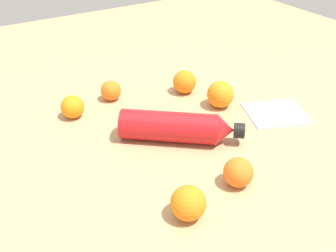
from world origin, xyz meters
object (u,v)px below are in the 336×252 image
object	(u,v)px
water_bottle	(178,127)
orange_3	(220,94)
orange_1	(111,91)
orange_5	(72,107)
folded_napkin	(276,113)
orange_0	(185,82)
orange_4	(238,172)
orange_2	(188,203)

from	to	relation	value
water_bottle	orange_3	xyz separation A→B (m)	(-0.08, 0.21, 0.00)
orange_1	orange_5	distance (m)	0.14
orange_3	folded_napkin	bearing A→B (deg)	42.94
orange_0	orange_1	distance (m)	0.23
orange_0	orange_1	world-z (taller)	orange_0
water_bottle	orange_4	size ratio (longest dim) A/B	4.26
orange_0	orange_4	world-z (taller)	orange_0
orange_1	orange_3	xyz separation A→B (m)	(0.21, 0.26, 0.01)
water_bottle	orange_4	xyz separation A→B (m)	(0.22, 0.02, -0.01)
water_bottle	orange_1	xyz separation A→B (m)	(-0.29, -0.05, -0.01)
orange_3	orange_5	size ratio (longest dim) A/B	1.22
orange_4	folded_napkin	size ratio (longest dim) A/B	0.40
orange_3	folded_napkin	xyz separation A→B (m)	(0.12, 0.11, -0.04)
orange_0	folded_napkin	size ratio (longest dim) A/B	0.44
water_bottle	orange_5	xyz separation A→B (m)	(-0.26, -0.19, -0.01)
orange_1	orange_3	world-z (taller)	orange_3
orange_5	folded_napkin	xyz separation A→B (m)	(0.29, 0.51, -0.03)
orange_2	orange_3	distance (m)	0.48
orange_2	orange_3	world-z (taller)	orange_3
orange_2	orange_5	distance (m)	0.51
orange_0	folded_napkin	world-z (taller)	orange_0
orange_3	orange_4	bearing A→B (deg)	-31.64
folded_napkin	orange_0	bearing A→B (deg)	-149.05
orange_4	orange_5	size ratio (longest dim) A/B	1.03
water_bottle	orange_4	world-z (taller)	water_bottle
water_bottle	orange_5	distance (m)	0.32
orange_3	orange_0	bearing A→B (deg)	-163.52
orange_0	orange_3	size ratio (longest dim) A/B	0.92
folded_napkin	orange_3	bearing A→B (deg)	-137.06
folded_napkin	water_bottle	bearing A→B (deg)	-96.89
orange_1	orange_2	world-z (taller)	orange_2
orange_2	orange_3	xyz separation A→B (m)	(-0.33, 0.34, 0.00)
orange_0	orange_3	bearing A→B (deg)	16.48
orange_0	orange_2	world-z (taller)	orange_0
orange_5	folded_napkin	size ratio (longest dim) A/B	0.39
orange_3	orange_4	xyz separation A→B (m)	(0.31, -0.19, -0.01)
orange_1	orange_3	distance (m)	0.33
water_bottle	orange_5	bearing A→B (deg)	165.75
orange_5	orange_1	bearing A→B (deg)	105.95
orange_2	orange_4	bearing A→B (deg)	99.43
orange_0	orange_2	distance (m)	0.55
orange_1	orange_2	bearing A→B (deg)	-8.44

